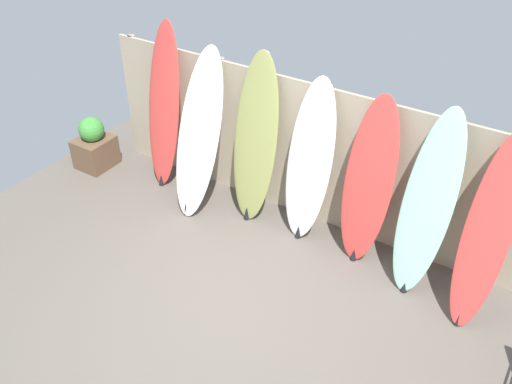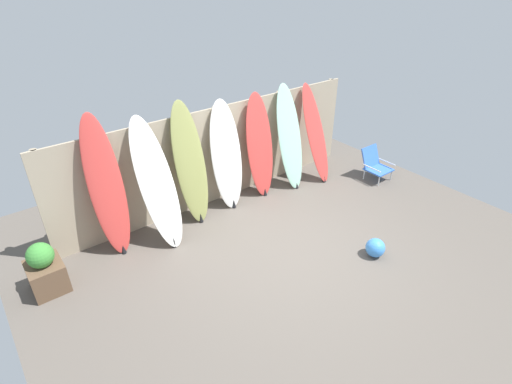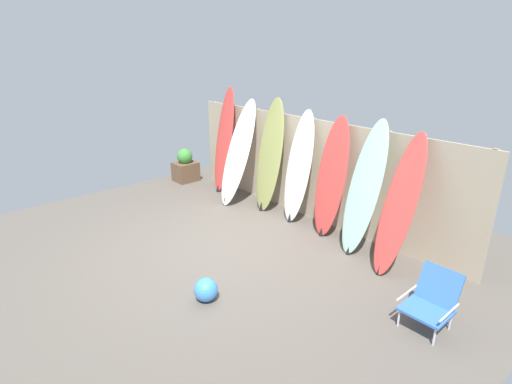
# 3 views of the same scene
# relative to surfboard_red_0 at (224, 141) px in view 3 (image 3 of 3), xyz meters

# --- Properties ---
(ground) EXTENTS (7.68, 7.68, 0.00)m
(ground) POSITION_rel_surfboard_red_0_xyz_m (2.14, -1.72, -1.09)
(ground) COLOR #5B544C
(fence_back) EXTENTS (6.08, 0.11, 1.80)m
(fence_back) POSITION_rel_surfboard_red_0_xyz_m (2.14, 0.29, -0.19)
(fence_back) COLOR tan
(fence_back) RESTS_ON ground
(surfboard_red_0) EXTENTS (0.52, 0.49, 2.20)m
(surfboard_red_0) POSITION_rel_surfboard_red_0_xyz_m (0.00, 0.00, 0.00)
(surfboard_red_0) COLOR #D13D38
(surfboard_red_0) RESTS_ON ground
(surfboard_white_1) EXTENTS (0.63, 0.88, 2.01)m
(surfboard_white_1) POSITION_rel_surfboard_red_0_xyz_m (0.70, -0.19, -0.10)
(surfboard_white_1) COLOR white
(surfboard_white_1) RESTS_ON ground
(surfboard_olive_2) EXTENTS (0.59, 0.53, 2.10)m
(surfboard_olive_2) POSITION_rel_surfboard_red_0_xyz_m (1.40, -0.00, -0.05)
(surfboard_olive_2) COLOR olive
(surfboard_olive_2) RESTS_ON ground
(surfboard_white_3) EXTENTS (0.62, 0.50, 1.97)m
(surfboard_white_3) POSITION_rel_surfboard_red_0_xyz_m (2.12, 0.00, -0.11)
(surfboard_white_3) COLOR white
(surfboard_white_3) RESTS_ON ground
(surfboard_red_4) EXTENTS (0.58, 0.43, 1.97)m
(surfboard_red_4) POSITION_rel_surfboard_red_0_xyz_m (2.85, -0.02, -0.12)
(surfboard_red_4) COLOR #D13D38
(surfboard_red_4) RESTS_ON ground
(surfboard_seafoam_5) EXTENTS (0.56, 0.67, 2.00)m
(surfboard_seafoam_5) POSITION_rel_surfboard_red_0_xyz_m (3.53, -0.09, -0.10)
(surfboard_seafoam_5) COLOR #9ED6BC
(surfboard_seafoam_5) RESTS_ON ground
(surfboard_red_6) EXTENTS (0.47, 0.82, 1.91)m
(surfboard_red_6) POSITION_rel_surfboard_red_0_xyz_m (4.15, -0.18, -0.15)
(surfboard_red_6) COLOR #D13D38
(surfboard_red_6) RESTS_ON ground
(beach_chair) EXTENTS (0.50, 0.56, 0.65)m
(beach_chair) POSITION_rel_surfboard_red_0_xyz_m (5.10, -1.01, -0.76)
(beach_chair) COLOR silver
(beach_chair) RESTS_ON ground
(planter_box) EXTENTS (0.45, 0.51, 0.76)m
(planter_box) POSITION_rel_surfboard_red_0_xyz_m (-1.11, -0.31, -0.76)
(planter_box) COLOR brown
(planter_box) RESTS_ON ground
(beach_ball) EXTENTS (0.30, 0.30, 0.30)m
(beach_ball) POSITION_rel_surfboard_red_0_xyz_m (3.06, -2.64, -0.94)
(beach_ball) COLOR #3F8CE5
(beach_ball) RESTS_ON ground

